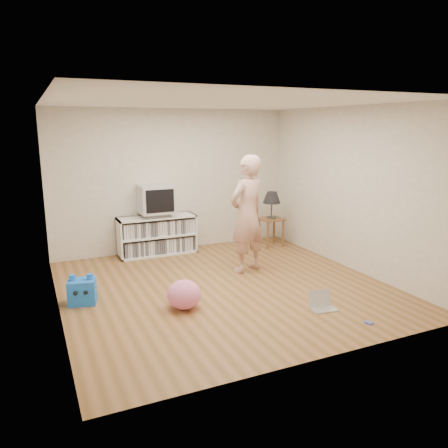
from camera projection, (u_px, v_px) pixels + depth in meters
The scene contains 13 objects.
ground at pixel (224, 286), 6.36m from camera, with size 4.50×4.50×0.00m, color brown.
walls at pixel (224, 198), 6.08m from camera, with size 4.52×4.52×2.60m.
ceiling at pixel (224, 102), 5.79m from camera, with size 4.50×4.50×0.01m, color white.
media_unit at pixel (157, 235), 7.93m from camera, with size 1.40×0.45×0.70m.
dvd_deck at pixel (157, 214), 7.83m from camera, with size 0.45×0.35×0.07m, color gray.
crt_tv at pixel (156, 199), 7.77m from camera, with size 0.60×0.53×0.50m.
side_table at pixel (271, 225), 8.45m from camera, with size 0.42×0.42×0.55m.
table_lamp at pixel (272, 198), 8.33m from camera, with size 0.34×0.34×0.52m.
person at pixel (247, 214), 6.86m from camera, with size 0.68×0.45×1.86m, color tan.
laptop at pixel (322, 304), 5.60m from camera, with size 0.35×0.30×0.22m.
playing_cards at pixel (369, 323), 5.17m from camera, with size 0.07×0.09×0.02m, color #4A62C6.
plush_blue at pixel (82, 291), 5.72m from camera, with size 0.40×0.36×0.40m.
plush_pink at pixel (184, 295), 5.56m from camera, with size 0.44×0.44×0.37m, color pink.
Camera 1 is at (-2.48, -5.47, 2.29)m, focal length 35.00 mm.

